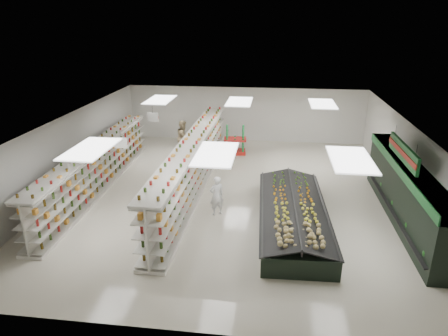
# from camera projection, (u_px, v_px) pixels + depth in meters

# --- Properties ---
(floor) EXTENTS (16.00, 16.00, 0.00)m
(floor) POSITION_uv_depth(u_px,v_px,m) (230.00, 194.00, 16.96)
(floor) COLOR beige
(floor) RESTS_ON ground
(ceiling) EXTENTS (14.00, 16.00, 0.02)m
(ceiling) POSITION_uv_depth(u_px,v_px,m) (230.00, 121.00, 15.83)
(ceiling) COLOR white
(ceiling) RESTS_ON wall_back
(wall_back) EXTENTS (14.00, 0.02, 3.20)m
(wall_back) POSITION_uv_depth(u_px,v_px,m) (245.00, 114.00, 23.81)
(wall_back) COLOR silver
(wall_back) RESTS_ON floor
(wall_front) EXTENTS (14.00, 0.02, 3.20)m
(wall_front) POSITION_uv_depth(u_px,v_px,m) (191.00, 276.00, 8.98)
(wall_front) COLOR silver
(wall_front) RESTS_ON floor
(wall_left) EXTENTS (0.02, 16.00, 3.20)m
(wall_left) POSITION_uv_depth(u_px,v_px,m) (69.00, 152.00, 17.22)
(wall_left) COLOR silver
(wall_left) RESTS_ON floor
(wall_right) EXTENTS (0.02, 16.00, 3.20)m
(wall_right) POSITION_uv_depth(u_px,v_px,m) (408.00, 166.00, 15.58)
(wall_right) COLOR silver
(wall_right) RESTS_ON floor
(produce_wall_case) EXTENTS (0.93, 8.00, 2.20)m
(produce_wall_case) POSITION_uv_depth(u_px,v_px,m) (405.00, 189.00, 14.37)
(produce_wall_case) COLOR black
(produce_wall_case) RESTS_ON floor
(aisle_sign_near) EXTENTS (0.52, 0.06, 0.75)m
(aisle_sign_near) POSITION_uv_depth(u_px,v_px,m) (121.00, 143.00, 14.58)
(aisle_sign_near) COLOR white
(aisle_sign_near) RESTS_ON ceiling
(aisle_sign_far) EXTENTS (0.52, 0.06, 0.75)m
(aisle_sign_far) POSITION_uv_depth(u_px,v_px,m) (153.00, 117.00, 18.29)
(aisle_sign_far) COLOR white
(aisle_sign_far) RESTS_ON ceiling
(hortifruti_banner) EXTENTS (0.12, 3.20, 0.95)m
(hortifruti_banner) POSITION_uv_depth(u_px,v_px,m) (403.00, 152.00, 13.90)
(hortifruti_banner) COLOR #1B672C
(hortifruti_banner) RESTS_ON ceiling
(gondola_left) EXTENTS (1.12, 11.27, 1.95)m
(gondola_left) POSITION_uv_depth(u_px,v_px,m) (98.00, 169.00, 17.28)
(gondola_left) COLOR silver
(gondola_left) RESTS_ON floor
(gondola_center) EXTENTS (1.08, 12.80, 2.22)m
(gondola_center) POSITION_uv_depth(u_px,v_px,m) (193.00, 166.00, 17.20)
(gondola_center) COLOR silver
(gondola_center) RESTS_ON floor
(produce_island) EXTENTS (2.62, 6.69, 0.99)m
(produce_island) POSITION_uv_depth(u_px,v_px,m) (293.00, 213.00, 14.33)
(produce_island) COLOR black
(produce_island) RESTS_ON floor
(soda_endcap) EXTENTS (1.27, 0.93, 1.54)m
(soda_endcap) POSITION_uv_depth(u_px,v_px,m) (235.00, 140.00, 21.74)
(soda_endcap) COLOR red
(soda_endcap) RESTS_ON floor
(shopper_main) EXTENTS (0.67, 0.62, 1.55)m
(shopper_main) POSITION_uv_depth(u_px,v_px,m) (217.00, 196.00, 14.98)
(shopper_main) COLOR white
(shopper_main) RESTS_ON floor
(shopper_background) EXTENTS (0.59, 0.93, 1.87)m
(shopper_background) POSITION_uv_depth(u_px,v_px,m) (183.00, 137.00, 21.63)
(shopper_background) COLOR #92825A
(shopper_background) RESTS_ON floor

